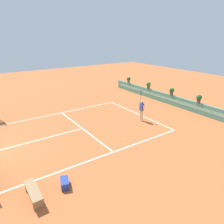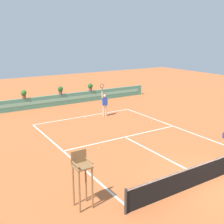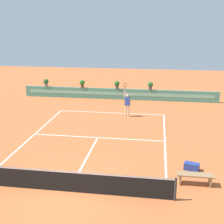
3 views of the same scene
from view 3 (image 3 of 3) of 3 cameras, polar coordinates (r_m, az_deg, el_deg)
ground_plane at (r=18.75m, az=-2.90°, el=-5.21°), size 60.00×60.00×0.00m
court_lines at (r=19.40m, az=-2.48°, el=-4.43°), size 8.32×11.94×0.01m
net at (r=13.26m, az=-8.18°, el=-12.53°), size 8.92×0.10×1.00m
back_wall_barrier at (r=28.42m, az=1.23°, el=3.36°), size 18.00×0.21×1.00m
bench_courtside at (r=14.19m, az=15.20°, el=-11.54°), size 1.60×0.44×0.51m
gear_bag at (r=15.52m, az=14.58°, el=-9.78°), size 0.78×0.55×0.36m
tennis_player at (r=23.03m, az=2.85°, el=1.66°), size 0.62×0.27×2.58m
tennis_ball_near_baseline at (r=20.22m, az=7.94°, el=-3.61°), size 0.07×0.07×0.07m
tennis_ball_mid_court at (r=18.94m, az=-10.02°, el=-5.11°), size 0.07×0.07×0.07m
potted_plant_left at (r=28.86m, az=-5.56°, el=5.34°), size 0.48×0.48×0.72m
potted_plant_far_left at (r=29.91m, az=-12.17°, el=5.44°), size 0.48×0.48×0.72m
potted_plant_centre at (r=28.25m, az=0.93°, el=5.18°), size 0.48×0.48×0.72m
potted_plant_right at (r=28.01m, az=7.14°, el=4.96°), size 0.48×0.48×0.72m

